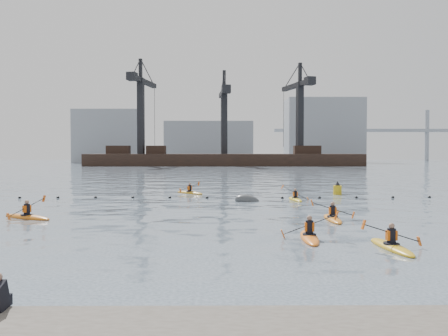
{
  "coord_description": "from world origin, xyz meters",
  "views": [
    {
      "loc": [
        -0.91,
        -15.36,
        3.74
      ],
      "look_at": [
        -0.72,
        11.67,
        2.8
      ],
      "focal_mm": 38.0,
      "sensor_mm": 36.0,
      "label": 1
    }
  ],
  "objects": [
    {
      "name": "kayaker_2",
      "position": [
        -11.77,
        11.13,
        0.11
      ],
      "size": [
        3.51,
        2.46,
        1.34
      ],
      "rotation": [
        0.0,
        0.0,
        1.04
      ],
      "color": "#C86512",
      "rests_on": "ground"
    },
    {
      "name": "float_line",
      "position": [
        -0.5,
        22.53,
        0.03
      ],
      "size": [
        33.24,
        0.73,
        0.24
      ],
      "color": "black",
      "rests_on": "ground"
    },
    {
      "name": "barge_pier",
      "position": [
        -0.22,
        110.0,
        1.89
      ],
      "size": [
        72.0,
        19.3,
        29.5
      ],
      "color": "black",
      "rests_on": "ground"
    },
    {
      "name": "ground",
      "position": [
        0.0,
        0.0,
        0.0
      ],
      "size": [
        400.0,
        400.0,
        0.0
      ],
      "primitive_type": "plane",
      "color": "#374550",
      "rests_on": "ground"
    },
    {
      "name": "kayaker_4",
      "position": [
        5.21,
        10.38,
        0.11
      ],
      "size": [
        2.41,
        3.53,
        1.26
      ],
      "rotation": [
        0.0,
        0.0,
        3.11
      ],
      "color": "orange",
      "rests_on": "ground"
    },
    {
      "name": "kayaker_0",
      "position": [
        2.89,
        4.78,
        0.11
      ],
      "size": [
        2.46,
        3.6,
        1.34
      ],
      "rotation": [
        0.0,
        0.0,
        -0.07
      ],
      "color": "orange",
      "rests_on": "ground"
    },
    {
      "name": "mooring_buoy",
      "position": [
        1.11,
        20.16,
        0.0
      ],
      "size": [
        2.3,
        1.51,
        1.37
      ],
      "primitive_type": "ellipsoid",
      "rotation": [
        0.0,
        0.21,
        0.17
      ],
      "color": "#3E4143",
      "rests_on": "ground"
    },
    {
      "name": "kayaker_5",
      "position": [
        -3.68,
        26.8,
        0.1
      ],
      "size": [
        2.83,
        2.88,
        1.13
      ],
      "rotation": [
        0.0,
        0.0,
        0.77
      ],
      "color": "orange",
      "rests_on": "ground"
    },
    {
      "name": "kayaker_3",
      "position": [
        4.83,
        20.94,
        0.1
      ],
      "size": [
        2.23,
        3.22,
        1.31
      ],
      "rotation": [
        0.0,
        0.0,
        0.1
      ],
      "color": "gold",
      "rests_on": "ground"
    },
    {
      "name": "skyline",
      "position": [
        2.23,
        150.27,
        9.25
      ],
      "size": [
        141.0,
        28.0,
        22.0
      ],
      "color": "gray",
      "rests_on": "ground"
    },
    {
      "name": "kayaker_1",
      "position": [
        5.67,
        2.72,
        0.11
      ],
      "size": [
        2.41,
        3.57,
        1.26
      ],
      "rotation": [
        0.0,
        0.0,
        0.09
      ],
      "color": "gold",
      "rests_on": "ground"
    },
    {
      "name": "nav_buoy",
      "position": [
        9.26,
        25.69,
        0.4
      ],
      "size": [
        0.73,
        0.73,
        1.33
      ],
      "color": "gold",
      "rests_on": "ground"
    }
  ]
}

